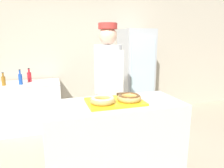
# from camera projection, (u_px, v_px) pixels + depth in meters

# --- Properties ---
(wall_back) EXTENTS (8.00, 0.06, 2.70)m
(wall_back) POSITION_uv_depth(u_px,v_px,m) (82.00, 51.00, 3.98)
(wall_back) COLOR #BCB29E
(wall_back) RESTS_ON ground_plane
(display_counter) EXTENTS (1.43, 0.63, 0.92)m
(display_counter) POSITION_uv_depth(u_px,v_px,m) (115.00, 143.00, 2.18)
(display_counter) COLOR beige
(display_counter) RESTS_ON ground_plane
(serving_tray) EXTENTS (0.58, 0.41, 0.02)m
(serving_tray) POSITION_uv_depth(u_px,v_px,m) (115.00, 102.00, 2.08)
(serving_tray) COLOR yellow
(serving_tray) RESTS_ON display_counter
(donut_light_glaze) EXTENTS (0.25, 0.25, 0.06)m
(donut_light_glaze) POSITION_uv_depth(u_px,v_px,m) (103.00, 100.00, 1.99)
(donut_light_glaze) COLOR tan
(donut_light_glaze) RESTS_ON serving_tray
(donut_chocolate_glaze) EXTENTS (0.25, 0.25, 0.06)m
(donut_chocolate_glaze) POSITION_uv_depth(u_px,v_px,m) (129.00, 97.00, 2.07)
(donut_chocolate_glaze) COLOR tan
(donut_chocolate_glaze) RESTS_ON serving_tray
(brownie_back_left) EXTENTS (0.08, 0.08, 0.03)m
(brownie_back_left) POSITION_uv_depth(u_px,v_px,m) (101.00, 96.00, 2.17)
(brownie_back_left) COLOR #382111
(brownie_back_left) RESTS_ON serving_tray
(brownie_back_right) EXTENTS (0.08, 0.08, 0.03)m
(brownie_back_right) POSITION_uv_depth(u_px,v_px,m) (121.00, 95.00, 2.24)
(brownie_back_right) COLOR #382111
(brownie_back_right) RESTS_ON serving_tray
(baker_person) EXTENTS (0.37, 0.37, 1.78)m
(baker_person) POSITION_uv_depth(u_px,v_px,m) (108.00, 86.00, 2.71)
(baker_person) COLOR #4C4C51
(baker_person) RESTS_ON ground_plane
(beverage_fridge) EXTENTS (0.57, 0.66, 1.77)m
(beverage_fridge) POSITION_uv_depth(u_px,v_px,m) (135.00, 75.00, 4.01)
(beverage_fridge) COLOR #ADB2B7
(beverage_fridge) RESTS_ON ground_plane
(chest_freezer) EXTENTS (1.00, 0.60, 0.85)m
(chest_freezer) POSITION_uv_depth(u_px,v_px,m) (32.00, 106.00, 3.53)
(chest_freezer) COLOR white
(chest_freezer) RESTS_ON ground_plane
(bottle_blue) EXTENTS (0.06, 0.06, 0.25)m
(bottle_blue) POSITION_uv_depth(u_px,v_px,m) (20.00, 79.00, 3.29)
(bottle_blue) COLOR #1E4CB2
(bottle_blue) RESTS_ON chest_freezer
(bottle_amber) EXTENTS (0.06, 0.06, 0.21)m
(bottle_amber) POSITION_uv_depth(u_px,v_px,m) (3.00, 80.00, 3.21)
(bottle_amber) COLOR #99661E
(bottle_amber) RESTS_ON chest_freezer
(bottle_red) EXTENTS (0.07, 0.07, 0.24)m
(bottle_red) POSITION_uv_depth(u_px,v_px,m) (29.00, 76.00, 3.51)
(bottle_red) COLOR red
(bottle_red) RESTS_ON chest_freezer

